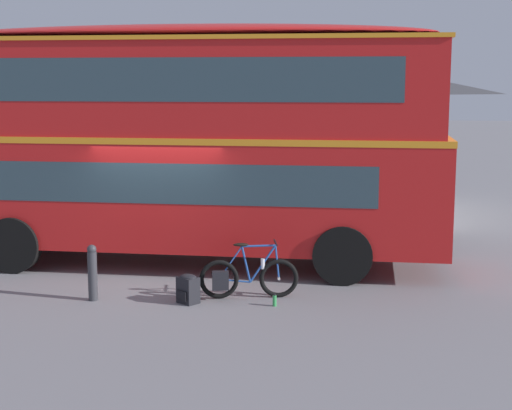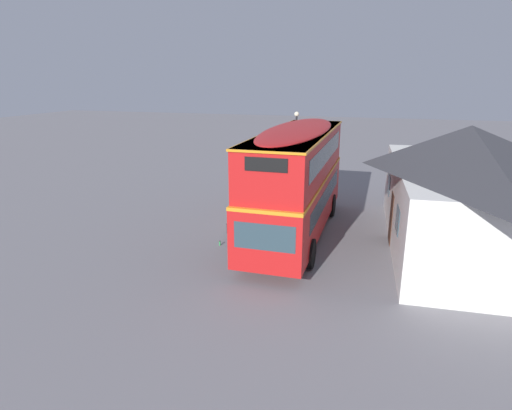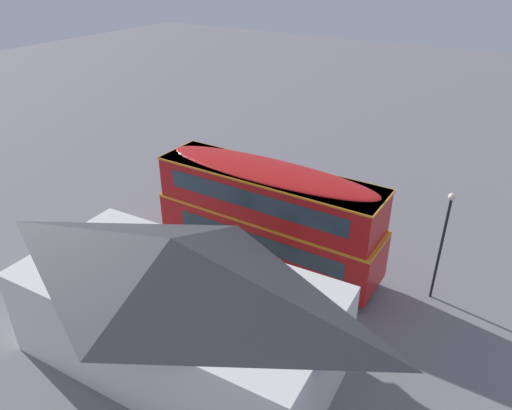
{
  "view_description": "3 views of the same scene",
  "coord_description": "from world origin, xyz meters",
  "px_view_note": "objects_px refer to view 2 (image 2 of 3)",
  "views": [
    {
      "loc": [
        3.87,
        -14.19,
        3.72
      ],
      "look_at": [
        1.8,
        0.12,
        1.37
      ],
      "focal_mm": 54.12,
      "sensor_mm": 36.0,
      "label": 1
    },
    {
      "loc": [
        17.75,
        4.31,
        6.67
      ],
      "look_at": [
        2.3,
        -0.34,
        1.85
      ],
      "focal_mm": 30.01,
      "sensor_mm": 36.0,
      "label": 2
    },
    {
      "loc": [
        -8.96,
        16.39,
        12.7
      ],
      "look_at": [
        2.2,
        -1.28,
        1.45
      ],
      "focal_mm": 33.25,
      "sensor_mm": 36.0,
      "label": 3
    }
  ],
  "objects_px": {
    "double_decker_bus": "(297,176)",
    "backpack_on_ground": "(231,228)",
    "water_bottle_green_metal": "(220,243)",
    "kerb_bollard": "(242,212)",
    "street_lamp": "(296,144)",
    "touring_bicycle": "(233,233)"
  },
  "relations": [
    {
      "from": "touring_bicycle",
      "to": "backpack_on_ground",
      "type": "xyz_separation_m",
      "value": [
        -0.92,
        -0.42,
        -0.11
      ]
    },
    {
      "from": "water_bottle_green_metal",
      "to": "touring_bicycle",
      "type": "bearing_deg",
      "value": 144.67
    },
    {
      "from": "backpack_on_ground",
      "to": "kerb_bollard",
      "type": "distance_m",
      "value": 1.66
    },
    {
      "from": "double_decker_bus",
      "to": "street_lamp",
      "type": "distance_m",
      "value": 7.22
    },
    {
      "from": "water_bottle_green_metal",
      "to": "street_lamp",
      "type": "distance_m",
      "value": 9.69
    },
    {
      "from": "double_decker_bus",
      "to": "water_bottle_green_metal",
      "type": "xyz_separation_m",
      "value": [
        2.12,
        -2.73,
        -2.55
      ]
    },
    {
      "from": "water_bottle_green_metal",
      "to": "kerb_bollard",
      "type": "relative_size",
      "value": 0.22
    },
    {
      "from": "backpack_on_ground",
      "to": "water_bottle_green_metal",
      "type": "xyz_separation_m",
      "value": [
        1.47,
        0.03,
        -0.16
      ]
    },
    {
      "from": "double_decker_bus",
      "to": "kerb_bollard",
      "type": "relative_size",
      "value": 10.65
    },
    {
      "from": "backpack_on_ground",
      "to": "street_lamp",
      "type": "bearing_deg",
      "value": 170.75
    },
    {
      "from": "double_decker_bus",
      "to": "backpack_on_ground",
      "type": "distance_m",
      "value": 3.71
    },
    {
      "from": "street_lamp",
      "to": "kerb_bollard",
      "type": "distance_m",
      "value": 6.68
    },
    {
      "from": "double_decker_bus",
      "to": "water_bottle_green_metal",
      "type": "height_order",
      "value": "double_decker_bus"
    },
    {
      "from": "water_bottle_green_metal",
      "to": "street_lamp",
      "type": "bearing_deg",
      "value": 172.36
    },
    {
      "from": "street_lamp",
      "to": "backpack_on_ground",
      "type": "bearing_deg",
      "value": -9.25
    },
    {
      "from": "water_bottle_green_metal",
      "to": "kerb_bollard",
      "type": "bearing_deg",
      "value": -178.2
    },
    {
      "from": "water_bottle_green_metal",
      "to": "street_lamp",
      "type": "height_order",
      "value": "street_lamp"
    },
    {
      "from": "touring_bicycle",
      "to": "street_lamp",
      "type": "height_order",
      "value": "street_lamp"
    },
    {
      "from": "double_decker_bus",
      "to": "backpack_on_ground",
      "type": "relative_size",
      "value": 20.7
    },
    {
      "from": "backpack_on_ground",
      "to": "kerb_bollard",
      "type": "height_order",
      "value": "kerb_bollard"
    },
    {
      "from": "touring_bicycle",
      "to": "kerb_bollard",
      "type": "bearing_deg",
      "value": -169.21
    },
    {
      "from": "touring_bicycle",
      "to": "water_bottle_green_metal",
      "type": "bearing_deg",
      "value": -35.33
    }
  ]
}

